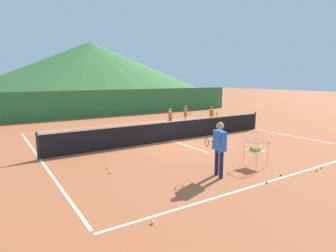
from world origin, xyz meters
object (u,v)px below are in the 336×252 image
tennis_ball_3 (108,168)px  student_1 (186,114)px  tennis_ball_6 (322,167)px  tennis_ball_8 (110,172)px  tennis_ball_0 (267,182)px  student_2 (211,115)px  tennis_ball_2 (257,132)px  tennis_ball_1 (152,222)px  tennis_ball_9 (196,141)px  tennis_ball_7 (270,143)px  tennis_net (172,131)px  ball_cart (256,149)px  student_0 (170,116)px  tennis_ball_5 (317,170)px  tennis_ball_4 (281,174)px  instructor (219,144)px

tennis_ball_3 → student_1: bearing=36.8°
tennis_ball_6 → tennis_ball_8: size_ratio=1.00×
tennis_ball_0 → tennis_ball_8: bearing=136.7°
student_2 → tennis_ball_2: (0.88, -2.88, -0.74)m
tennis_ball_1 → tennis_ball_9: (5.69, 5.67, 0.00)m
tennis_ball_0 → tennis_ball_2: bearing=41.6°
tennis_ball_0 → tennis_ball_7: bearing=36.7°
tennis_net → tennis_ball_8: tennis_net is taller
tennis_ball_8 → tennis_net: bearing=34.6°
student_2 → tennis_ball_6: (-2.42, -8.33, -0.74)m
tennis_net → tennis_ball_0: bearing=-97.7°
student_2 → student_1: bearing=144.6°
tennis_net → ball_cart: 4.96m
student_2 → tennis_ball_9: size_ratio=19.01×
student_0 → tennis_ball_1: 11.60m
tennis_ball_2 → tennis_ball_5: bearing=-124.1°
tennis_ball_0 → student_1: bearing=67.3°
student_0 → tennis_ball_0: student_0 is taller
tennis_ball_6 → tennis_ball_9: (-0.98, 5.54, 0.00)m
tennis_ball_1 → student_1: bearing=50.4°
tennis_ball_4 → tennis_ball_7: bearing=41.7°
ball_cart → tennis_ball_8: 4.96m
tennis_ball_5 → tennis_ball_6: 0.45m
student_1 → ball_cart: size_ratio=1.46×
ball_cart → tennis_ball_6: ball_cart is taller
tennis_ball_0 → tennis_ball_3: same height
tennis_ball_2 → tennis_ball_6: size_ratio=1.00×
tennis_ball_2 → tennis_ball_8: same height
tennis_ball_6 → tennis_ball_8: 7.07m
student_0 → tennis_ball_2: 5.15m
tennis_ball_6 → tennis_ball_7: 3.72m
tennis_net → student_1: 4.17m
tennis_ball_5 → instructor: bearing=155.8°
tennis_ball_0 → tennis_ball_1: size_ratio=1.00×
student_0 → student_2: 2.62m
tennis_ball_2 → instructor: bearing=-148.6°
student_2 → tennis_ball_1: 12.43m
tennis_ball_8 → student_2: bearing=29.9°
student_2 → tennis_ball_5: student_2 is taller
student_2 → tennis_ball_8: (-8.63, -4.96, -0.74)m
instructor → tennis_ball_1: (-3.17, -1.43, -0.99)m
student_1 → tennis_ball_2: student_1 is taller
student_2 → tennis_ball_0: student_2 is taller
tennis_ball_0 → tennis_ball_7: (4.35, 3.25, 0.00)m
instructor → tennis_ball_1: 3.61m
tennis_ball_8 → student_0: bearing=43.8°
tennis_ball_2 → tennis_ball_3: (-9.41, -1.58, 0.00)m
student_0 → tennis_ball_2: student_0 is taller
ball_cart → tennis_ball_7: ball_cart is taller
tennis_ball_3 → tennis_ball_5: same height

